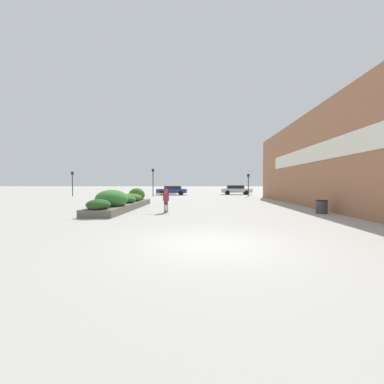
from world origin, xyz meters
The scene contains 12 objects.
ground_plane centered at (0.00, 0.00, 0.00)m, with size 300.00×300.00×0.00m, color #A3A099.
building_wall_right centered at (8.04, 10.58, 3.59)m, with size 0.67×31.98×7.17m.
planter_box centered at (-5.72, 9.87, 0.55)m, with size 1.93×9.65×1.40m.
skateboard centered at (-2.43, 8.05, 0.07)m, with size 0.22×0.62×0.10m.
skateboarder centered at (-2.43, 8.05, 0.92)m, with size 1.28×0.23×1.37m.
trash_bin centered at (6.87, 7.93, 0.40)m, with size 0.67×0.67×0.80m.
car_leftmost centered at (-4.90, 31.88, 0.75)m, with size 4.61×1.98×1.38m.
car_center_left centered at (17.31, 33.20, 0.85)m, with size 4.08×1.84×1.62m.
car_center_right centered at (5.16, 33.65, 0.79)m, with size 4.78×1.86×1.48m.
traffic_light_left centered at (-6.99, 27.26, 2.57)m, with size 0.28×0.30×3.80m.
traffic_light_right centered at (5.91, 27.04, 2.12)m, with size 0.28×0.30×3.07m.
traffic_light_far_left centered at (-18.26, 27.28, 2.33)m, with size 0.28×0.30×3.41m.
Camera 1 is at (-0.18, -7.54, 1.79)m, focal length 24.00 mm.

